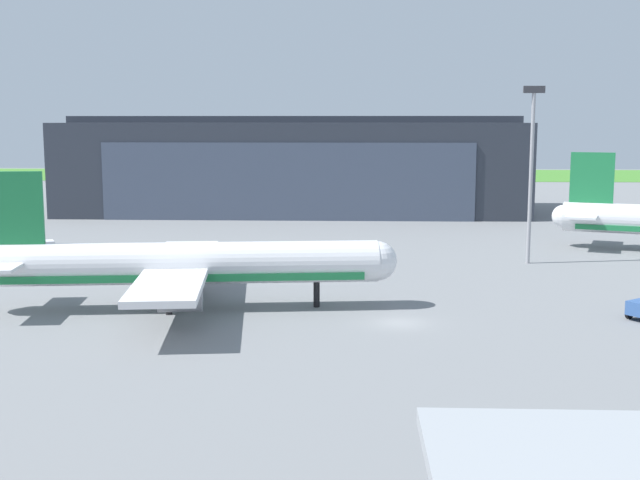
{
  "coord_description": "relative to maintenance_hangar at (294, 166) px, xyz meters",
  "views": [
    {
      "loc": [
        -3.83,
        -65.09,
        16.36
      ],
      "look_at": [
        -7.43,
        21.46,
        3.7
      ],
      "focal_mm": 45.54,
      "sensor_mm": 36.0,
      "label": 1
    }
  ],
  "objects": [
    {
      "name": "airliner_near_left",
      "position": [
        -3.62,
        -79.34,
        -4.27
      ],
      "size": [
        36.72,
        29.25,
        12.19
      ],
      "color": "white",
      "rests_on": "ground_plane"
    },
    {
      "name": "pushback_tractor",
      "position": [
        -26.63,
        -54.51,
        -7.08
      ],
      "size": [
        4.5,
        3.75,
        2.25
      ],
      "color": "silver",
      "rests_on": "ground_plane"
    },
    {
      "name": "maintenance_hangar",
      "position": [
        0.0,
        0.0,
        0.0
      ],
      "size": [
        81.59,
        29.47,
        17.37
      ],
      "color": "#2D333D",
      "rests_on": "ground_plane"
    },
    {
      "name": "grass_field_strip",
      "position": [
        14.83,
        103.3,
        -8.19
      ],
      "size": [
        440.0,
        56.0,
        0.08
      ],
      "primitive_type": "cube",
      "color": "#45852F",
      "rests_on": "ground_plane"
    },
    {
      "name": "ground_plane",
      "position": [
        14.83,
        -83.54,
        -8.23
      ],
      "size": [
        440.0,
        440.0,
        0.0
      ],
      "primitive_type": "plane",
      "color": "slate"
    },
    {
      "name": "apron_light_mast",
      "position": [
        31.37,
        -54.5,
        3.62
      ],
      "size": [
        2.4,
        0.5,
        20.37
      ],
      "color": "#99999E",
      "rests_on": "ground_plane"
    }
  ]
}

